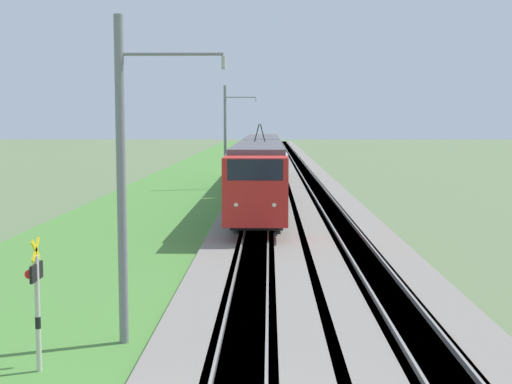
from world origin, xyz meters
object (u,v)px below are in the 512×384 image
object	(u,v)px
catenary_mast_near	(124,179)
catenary_mast_mid	(226,136)
passenger_train	(261,163)
crossing_signal_aux	(36,294)

from	to	relation	value
catenary_mast_near	catenary_mast_mid	xyz separation A→B (m)	(39.11, 0.00, 0.16)
catenary_mast_near	passenger_train	bearing A→B (deg)	-4.83
passenger_train	catenary_mast_near	size ratio (longest dim) A/B	5.24
passenger_train	catenary_mast_near	xyz separation A→B (m)	(-33.20, 2.81, 1.59)
catenary_mast_mid	catenary_mast_near	bearing A→B (deg)	-180.00
passenger_train	catenary_mast_mid	distance (m)	6.77
catenary_mast_near	crossing_signal_aux	bearing A→B (deg)	143.45
crossing_signal_aux	catenary_mast_mid	world-z (taller)	catenary_mast_mid
passenger_train	catenary_mast_near	distance (m)	33.36
passenger_train	crossing_signal_aux	xyz separation A→B (m)	(-35.19, 4.28, -0.67)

